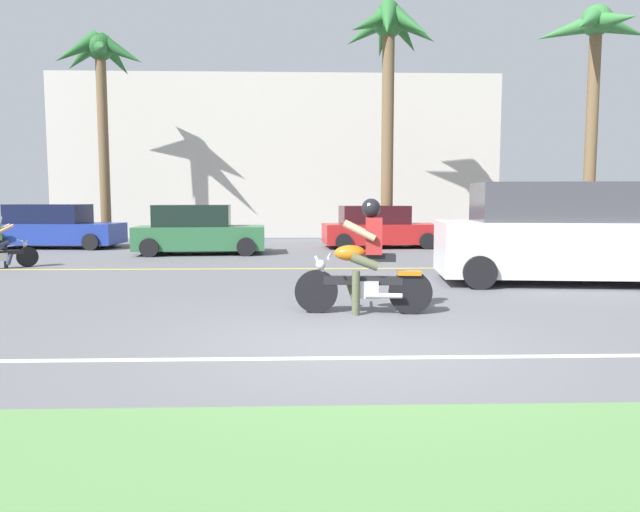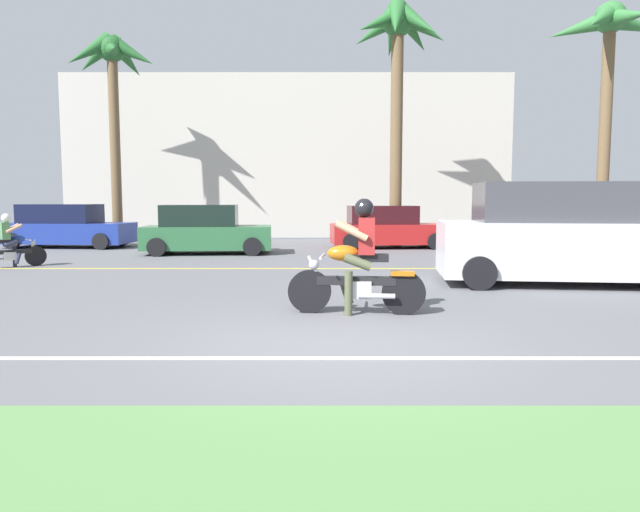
{
  "view_description": "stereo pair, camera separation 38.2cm",
  "coord_description": "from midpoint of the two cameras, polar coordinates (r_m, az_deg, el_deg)",
  "views": [
    {
      "loc": [
        -0.63,
        -6.71,
        1.71
      ],
      "look_at": [
        -0.28,
        4.04,
        0.65
      ],
      "focal_mm": 32.68,
      "sensor_mm": 36.0,
      "label": 1
    },
    {
      "loc": [
        -0.25,
        -6.71,
        1.71
      ],
      "look_at": [
        -0.28,
        4.04,
        0.65
      ],
      "focal_mm": 32.68,
      "sensor_mm": 36.0,
      "label": 2
    }
  ],
  "objects": [
    {
      "name": "lane_line_near",
      "position": [
        6.36,
        2.2,
        -9.94
      ],
      "size": [
        50.4,
        0.12,
        0.01
      ],
      "primitive_type": "cube",
      "color": "silver",
      "rests_on": "ground"
    },
    {
      "name": "ground",
      "position": [
        9.87,
        0.72,
        -4.47
      ],
      "size": [
        56.0,
        30.0,
        0.04
      ],
      "primitive_type": "cube",
      "color": "slate"
    },
    {
      "name": "palm_tree_0",
      "position": [
        25.74,
        25.0,
        18.38
      ],
      "size": [
        4.41,
        4.41,
        9.07
      ],
      "color": "brown",
      "rests_on": "ground"
    },
    {
      "name": "parked_car_0",
      "position": [
        22.41,
        -25.01,
        2.54
      ],
      "size": [
        4.47,
        2.18,
        1.53
      ],
      "color": "navy",
      "rests_on": "ground"
    },
    {
      "name": "palm_tree_1",
      "position": [
        22.29,
        6.32,
        19.87
      ],
      "size": [
        3.61,
        3.64,
        8.73
      ],
      "color": "brown",
      "rests_on": "ground"
    },
    {
      "name": "parked_car_1",
      "position": [
        18.52,
        -12.43,
        2.39
      ],
      "size": [
        4.05,
        2.11,
        1.53
      ],
      "color": "#2D663D",
      "rests_on": "ground"
    },
    {
      "name": "lane_line_far",
      "position": [
        14.33,
        -0.09,
        -1.23
      ],
      "size": [
        50.4,
        0.12,
        0.01
      ],
      "primitive_type": "cube",
      "color": "yellow",
      "rests_on": "ground"
    },
    {
      "name": "motorcyclist_distant",
      "position": [
        16.36,
        -29.31,
        0.9
      ],
      "size": [
        1.3,
        1.07,
        1.35
      ],
      "color": "black",
      "rests_on": "ground"
    },
    {
      "name": "suv_nearby",
      "position": [
        12.65,
        21.29,
        1.94
      ],
      "size": [
        4.88,
        2.51,
        2.03
      ],
      "color": "silver",
      "rests_on": "ground"
    },
    {
      "name": "building_far",
      "position": [
        27.8,
        -4.52,
        9.44
      ],
      "size": [
        19.72,
        4.0,
        7.15
      ],
      "primitive_type": "cube",
      "color": "#BCB7AD",
      "rests_on": "ground"
    },
    {
      "name": "parked_car_2",
      "position": [
        20.53,
        5.24,
        2.74
      ],
      "size": [
        4.12,
        2.11,
        1.47
      ],
      "color": "#AD1E1E",
      "rests_on": "ground"
    },
    {
      "name": "palm_tree_2",
      "position": [
        24.58,
        -21.14,
        16.74
      ],
      "size": [
        3.6,
        3.58,
        8.0
      ],
      "color": "brown",
      "rests_on": "ground"
    },
    {
      "name": "parked_car_3",
      "position": [
        21.32,
        18.96,
        2.66
      ],
      "size": [
        4.38,
        1.91,
        1.55
      ],
      "color": "white",
      "rests_on": "ground"
    },
    {
      "name": "motorcyclist",
      "position": [
        8.66,
        3.13,
        -0.92
      ],
      "size": [
        2.05,
        0.67,
        1.72
      ],
      "color": "black",
      "rests_on": "ground"
    }
  ]
}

